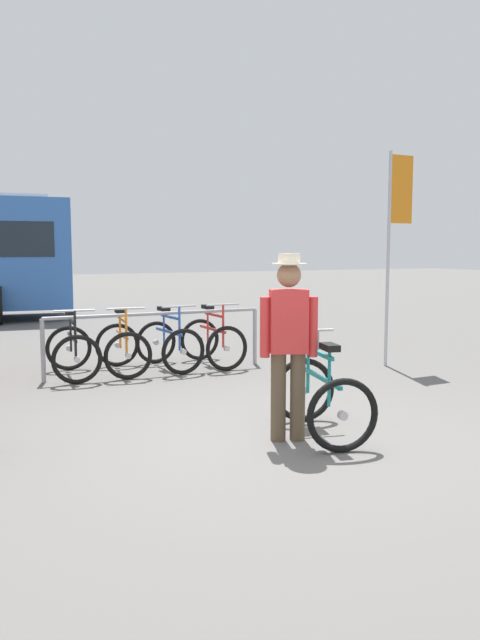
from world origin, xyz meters
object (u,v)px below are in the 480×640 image
person_with_featured_bike (288,339)px  racked_bike_orange (122,347)px  banner_flag (396,218)px  racked_bike_red (213,341)px  racked_bike_black (73,351)px  racked_bike_blue (169,344)px  featured_bicycle (317,383)px

person_with_featured_bike → racked_bike_orange: bearing=96.9°
banner_flag → person_with_featured_bike: bearing=-143.0°
person_with_featured_bike → racked_bike_red: bearing=76.0°
banner_flag → racked_bike_orange: bearing=162.1°
racked_bike_orange → person_with_featured_bike: size_ratio=0.69×
racked_bike_black → racked_bike_blue: (1.40, -0.03, 0.00)m
racked_bike_red → racked_bike_black: bearing=178.8°
featured_bicycle → racked_bike_blue: bearing=92.2°
racked_bike_black → racked_bike_orange: (0.70, -0.01, 0.00)m
banner_flag → featured_bicycle: bearing=-140.7°
racked_bike_orange → featured_bicycle: bearing=-77.3°
racked_bike_red → racked_bike_orange: bearing=178.8°
racked_bike_orange → person_with_featured_bike: 3.88m
racked_bike_blue → racked_bike_red: same height
racked_bike_black → featured_bicycle: size_ratio=0.94×
featured_bicycle → banner_flag: size_ratio=0.39×
racked_bike_black → racked_bike_red: size_ratio=1.08×
racked_bike_blue → racked_bike_red: size_ratio=1.04×
racked_bike_black → featured_bicycle: bearing=-67.6°
racked_bike_orange → banner_flag: (3.86, -1.25, 1.86)m
racked_bike_blue → person_with_featured_bike: (-0.24, -3.80, 0.58)m
racked_bike_black → racked_bike_orange: size_ratio=0.98×
racked_bike_black → banner_flag: size_ratio=0.37×
racked_bike_red → featured_bicycle: (-0.56, -3.69, 0.12)m
person_with_featured_bike → banner_flag: banner_flag is taller
racked_bike_blue → banner_flag: (3.16, -1.23, 1.86)m
racked_bike_black → featured_bicycle: 4.04m
racked_bike_orange → racked_bike_blue: 0.70m
featured_bicycle → person_with_featured_bike: size_ratio=0.73×
racked_bike_red → featured_bicycle: 3.74m
racked_bike_red → banner_flag: 3.32m
racked_bike_blue → racked_bike_orange: bearing=178.8°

